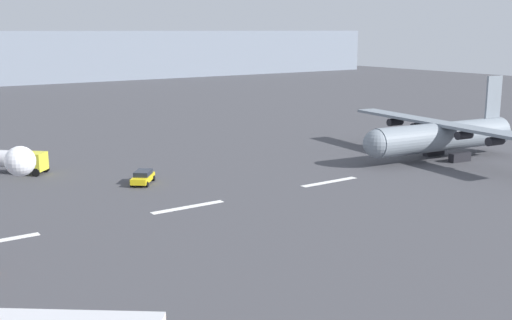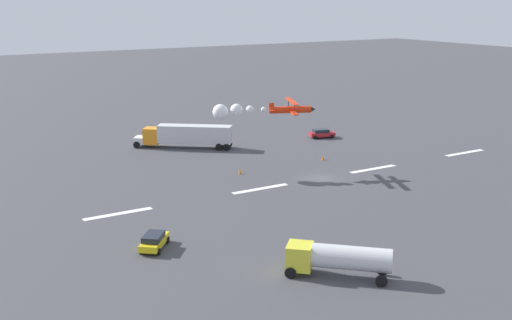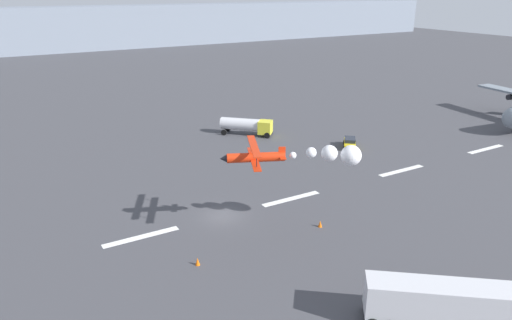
{
  "view_description": "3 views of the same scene",
  "coord_description": "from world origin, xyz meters",
  "px_view_note": "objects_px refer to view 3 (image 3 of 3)",
  "views": [
    {
      "loc": [
        -0.65,
        -53.73,
        17.45
      ],
      "look_at": [
        36.41,
        0.0,
        3.86
      ],
      "focal_mm": 43.93,
      "sensor_mm": 36.0,
      "label": 1
    },
    {
      "loc": [
        49.78,
        66.13,
        23.61
      ],
      "look_at": [
        7.67,
        -3.91,
        2.7
      ],
      "focal_mm": 44.7,
      "sensor_mm": 36.0,
      "label": 2
    },
    {
      "loc": [
        -20.12,
        -42.87,
        24.44
      ],
      "look_at": [
        1.26,
        -5.47,
        8.36
      ],
      "focal_mm": 32.67,
      "sensor_mm": 36.0,
      "label": 3
    }
  ],
  "objects_px": {
    "fuel_tanker_truck": "(247,125)",
    "airport_staff_sedan": "(350,142)",
    "semi_truck_orange": "(465,304)",
    "traffic_cone_far": "(320,224)",
    "stunt_biplane_red": "(314,155)",
    "traffic_cone_near": "(198,262)"
  },
  "relations": [
    {
      "from": "fuel_tanker_truck",
      "to": "airport_staff_sedan",
      "type": "height_order",
      "value": "fuel_tanker_truck"
    },
    {
      "from": "airport_staff_sedan",
      "to": "semi_truck_orange",
      "type": "bearing_deg",
      "value": -119.14
    },
    {
      "from": "traffic_cone_far",
      "to": "airport_staff_sedan",
      "type": "bearing_deg",
      "value": 43.11
    },
    {
      "from": "semi_truck_orange",
      "to": "fuel_tanker_truck",
      "type": "relative_size",
      "value": 1.73
    },
    {
      "from": "stunt_biplane_red",
      "to": "fuel_tanker_truck",
      "type": "distance_m",
      "value": 36.04
    },
    {
      "from": "stunt_biplane_red",
      "to": "fuel_tanker_truck",
      "type": "xyz_separation_m",
      "value": [
        10.81,
        33.68,
        -6.92
      ]
    },
    {
      "from": "stunt_biplane_red",
      "to": "semi_truck_orange",
      "type": "distance_m",
      "value": 18.96
    },
    {
      "from": "fuel_tanker_truck",
      "to": "airport_staff_sedan",
      "type": "bearing_deg",
      "value": -51.82
    },
    {
      "from": "semi_truck_orange",
      "to": "traffic_cone_far",
      "type": "height_order",
      "value": "semi_truck_orange"
    },
    {
      "from": "fuel_tanker_truck",
      "to": "airport_staff_sedan",
      "type": "relative_size",
      "value": 1.83
    },
    {
      "from": "fuel_tanker_truck",
      "to": "airport_staff_sedan",
      "type": "xyz_separation_m",
      "value": [
        11.17,
        -14.21,
        -0.93
      ]
    },
    {
      "from": "semi_truck_orange",
      "to": "fuel_tanker_truck",
      "type": "height_order",
      "value": "semi_truck_orange"
    },
    {
      "from": "semi_truck_orange",
      "to": "traffic_cone_near",
      "type": "relative_size",
      "value": 18.96
    },
    {
      "from": "traffic_cone_near",
      "to": "stunt_biplane_red",
      "type": "bearing_deg",
      "value": -0.49
    },
    {
      "from": "semi_truck_orange",
      "to": "traffic_cone_near",
      "type": "xyz_separation_m",
      "value": [
        -14.09,
        17.88,
        -1.77
      ]
    },
    {
      "from": "airport_staff_sedan",
      "to": "fuel_tanker_truck",
      "type": "bearing_deg",
      "value": 128.18
    },
    {
      "from": "airport_staff_sedan",
      "to": "stunt_biplane_red",
      "type": "bearing_deg",
      "value": -138.46
    },
    {
      "from": "stunt_biplane_red",
      "to": "fuel_tanker_truck",
      "type": "height_order",
      "value": "stunt_biplane_red"
    },
    {
      "from": "stunt_biplane_red",
      "to": "traffic_cone_near",
      "type": "xyz_separation_m",
      "value": [
        -12.87,
        0.11,
        -8.29
      ]
    },
    {
      "from": "semi_truck_orange",
      "to": "airport_staff_sedan",
      "type": "relative_size",
      "value": 3.17
    },
    {
      "from": "fuel_tanker_truck",
      "to": "traffic_cone_far",
      "type": "bearing_deg",
      "value": -105.51
    },
    {
      "from": "stunt_biplane_red",
      "to": "traffic_cone_near",
      "type": "height_order",
      "value": "stunt_biplane_red"
    }
  ]
}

